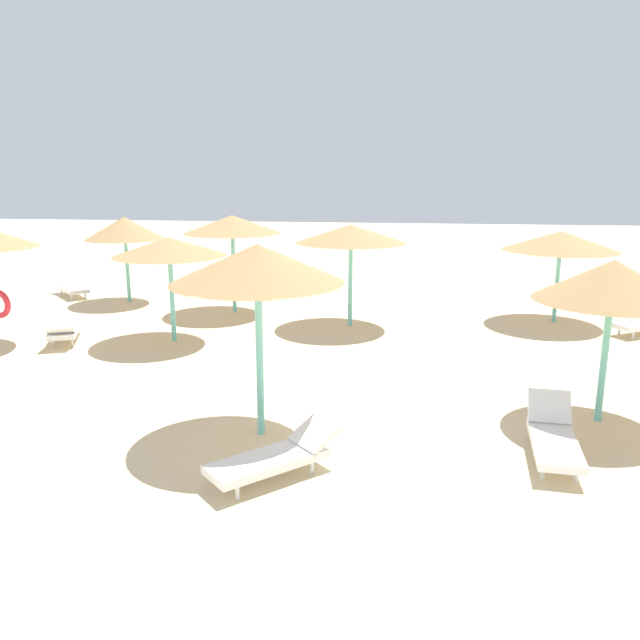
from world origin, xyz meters
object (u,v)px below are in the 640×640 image
Objects in this scene: parasol_8 at (169,247)px; lounger_3 at (554,437)px; parasol_1 at (561,241)px; lounger_0 at (71,286)px; parasol_5 at (257,264)px; parasol_6 at (351,234)px; parasol_3 at (613,281)px; bench_1 at (299,279)px; parasol_0 at (124,228)px; parasol_9 at (232,225)px; bench_0 at (210,271)px; lounger_4 at (65,330)px; lounger_5 at (276,456)px.

lounger_3 is at bearing -35.43° from parasol_8.
lounger_0 is (-15.24, 1.82, -1.94)m from parasol_1.
parasol_5 is at bearing -49.65° from lounger_0.
parasol_1 is 1.05× the size of parasol_6.
parasol_8 is (-3.38, 5.29, -0.44)m from parasol_5.
parasol_3 reaches higher than parasol_6.
parasol_5 reaches higher than parasol_6.
parasol_3 is 13.51m from bench_1.
parasol_0 is 6.20m from bench_1.
parasol_9 reaches higher than bench_0.
bench_1 is (7.37, 2.32, 0.02)m from lounger_0.
bench_1 is at bearing 17.44° from lounger_0.
parasol_9 is 1.61× the size of lounger_0.
lounger_4 is (-12.50, -3.65, -1.96)m from parasol_1.
parasol_9 reaches higher than parasol_0.
parasol_1 is 1.73× the size of lounger_0.
lounger_3 is 14.22m from bench_1.
parasol_5 is 1.08× the size of parasol_9.
parasol_5 is at bearing -72.64° from parasol_9.
parasol_5 reaches higher than lounger_5.
bench_0 is at bearing 130.04° from parasol_3.
lounger_5 is at bearing -43.81° from lounger_4.
lounger_4 is 9.15m from bench_0.
parasol_6 is 6.09m from bench_1.
bench_1 is (-7.87, 4.14, -1.92)m from parasol_1.
parasol_5 is at bearing -83.72° from bench_1.
lounger_5 is 1.19× the size of bench_1.
lounger_5 is at bearing -72.25° from parasol_9.
lounger_5 is at bearing -57.84° from parasol_0.
parasol_3 reaches higher than lounger_3.
parasol_3 is 1.01× the size of parasol_8.
lounger_5 is (3.22, -10.06, -2.29)m from parasol_9.
parasol_9 is 10.81m from lounger_5.
parasol_1 reaches higher than bench_1.
lounger_3 is at bearing -64.64° from parasol_6.
parasol_8 is 9.88m from lounger_3.
bench_0 is (1.37, 4.33, -2.01)m from parasol_0.
bench_0 is at bearing 44.48° from lounger_0.
parasol_5 is 15.03m from bench_0.
lounger_5 is at bearing -70.05° from bench_0.
parasol_8 is (-9.86, -3.20, 0.08)m from parasol_1.
parasol_5 is (-5.60, -1.25, 0.35)m from parasol_3.
parasol_3 is at bearing -32.23° from lounger_0.
parasol_9 reaches higher than lounger_4.
bench_1 is (-5.89, 12.94, 0.02)m from lounger_3.
parasol_6 is 1.94× the size of bench_0.
parasol_9 is at bearing 160.82° from parasol_6.
lounger_3 reaches higher than bench_0.
parasol_0 is 0.88× the size of parasol_5.
parasol_1 is at bearing 11.10° from parasol_6.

